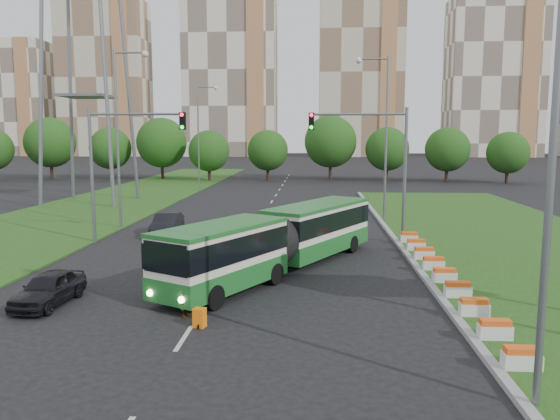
# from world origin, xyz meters

# --- Properties ---
(ground) EXTENTS (360.00, 360.00, 0.00)m
(ground) POSITION_xyz_m (0.00, 0.00, 0.00)
(ground) COLOR black
(ground) RESTS_ON ground
(grass_median) EXTENTS (14.00, 60.00, 0.15)m
(grass_median) POSITION_xyz_m (13.00, 8.00, 0.07)
(grass_median) COLOR #204A15
(grass_median) RESTS_ON ground
(median_kerb) EXTENTS (0.30, 60.00, 0.18)m
(median_kerb) POSITION_xyz_m (6.05, 8.00, 0.09)
(median_kerb) COLOR gray
(median_kerb) RESTS_ON ground
(left_verge) EXTENTS (12.00, 110.00, 0.10)m
(left_verge) POSITION_xyz_m (-18.00, 25.00, 0.05)
(left_verge) COLOR #204A15
(left_verge) RESTS_ON ground
(lane_markings) EXTENTS (0.20, 100.00, 0.01)m
(lane_markings) POSITION_xyz_m (-3.00, 20.00, 0.00)
(lane_markings) COLOR #B2B1AA
(lane_markings) RESTS_ON ground
(flower_planters) EXTENTS (1.10, 18.10, 0.60)m
(flower_planters) POSITION_xyz_m (6.70, 0.80, 0.45)
(flower_planters) COLOR silver
(flower_planters) RESTS_ON grass_median
(traffic_mast_median) EXTENTS (5.76, 0.32, 8.00)m
(traffic_mast_median) POSITION_xyz_m (4.78, 10.00, 5.35)
(traffic_mast_median) COLOR slate
(traffic_mast_median) RESTS_ON ground
(traffic_mast_left) EXTENTS (5.76, 0.32, 8.00)m
(traffic_mast_left) POSITION_xyz_m (-10.38, 9.00, 5.35)
(traffic_mast_left) COLOR slate
(traffic_mast_left) RESTS_ON ground
(street_lamps) EXTENTS (36.00, 60.00, 12.00)m
(street_lamps) POSITION_xyz_m (-3.00, 10.00, 6.00)
(street_lamps) COLOR slate
(street_lamps) RESTS_ON ground
(tree_line) EXTENTS (120.00, 8.00, 9.00)m
(tree_line) POSITION_xyz_m (10.00, 55.00, 4.50)
(tree_line) COLOR #1F4A13
(tree_line) RESTS_ON ground
(apartment_tower_west) EXTENTS (26.00, 15.00, 48.00)m
(apartment_tower_west) POSITION_xyz_m (-65.00, 150.00, 24.00)
(apartment_tower_west) COLOR beige
(apartment_tower_west) RESTS_ON ground
(apartment_tower_cwest) EXTENTS (28.00, 15.00, 52.00)m
(apartment_tower_cwest) POSITION_xyz_m (-25.00, 150.00, 26.00)
(apartment_tower_cwest) COLOR silver
(apartment_tower_cwest) RESTS_ON ground
(apartment_tower_ceast) EXTENTS (25.00, 15.00, 50.00)m
(apartment_tower_ceast) POSITION_xyz_m (15.00, 150.00, 25.00)
(apartment_tower_ceast) COLOR beige
(apartment_tower_ceast) RESTS_ON ground
(apartment_tower_east) EXTENTS (27.00, 15.00, 47.00)m
(apartment_tower_east) POSITION_xyz_m (55.00, 150.00, 23.50)
(apartment_tower_east) COLOR silver
(apartment_tower_east) RESTS_ON ground
(midrise_west) EXTENTS (22.00, 14.00, 36.00)m
(midrise_west) POSITION_xyz_m (-95.00, 150.00, 18.00)
(midrise_west) COLOR silver
(midrise_west) RESTS_ON ground
(articulated_bus) EXTENTS (2.34, 15.03, 2.47)m
(articulated_bus) POSITION_xyz_m (-0.82, 2.84, 1.51)
(articulated_bus) COLOR silver
(articulated_bus) RESTS_ON ground
(car_left_near) EXTENTS (1.73, 3.81, 1.27)m
(car_left_near) POSITION_xyz_m (-8.92, -2.91, 0.64)
(car_left_near) COLOR black
(car_left_near) RESTS_ON ground
(car_left_far) EXTENTS (1.75, 4.36, 1.41)m
(car_left_far) POSITION_xyz_m (-8.34, 11.74, 0.70)
(car_left_far) COLOR black
(car_left_far) RESTS_ON ground
(pedestrian) EXTENTS (0.52, 0.68, 1.67)m
(pedestrian) POSITION_xyz_m (-3.39, -3.98, 0.84)
(pedestrian) COLOR gray
(pedestrian) RESTS_ON ground
(shopping_trolley) EXTENTS (0.38, 0.40, 0.65)m
(shopping_trolley) POSITION_xyz_m (-2.70, -4.98, 0.32)
(shopping_trolley) COLOR orange
(shopping_trolley) RESTS_ON ground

